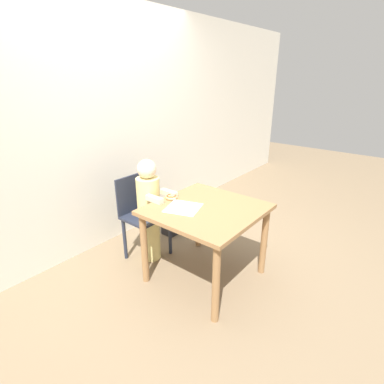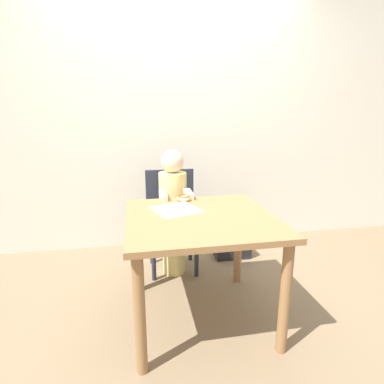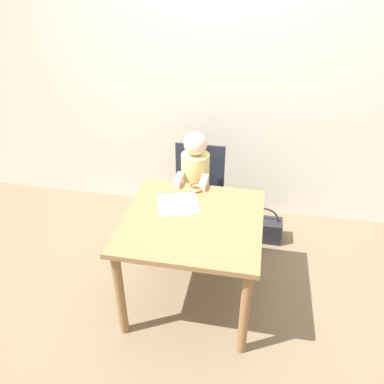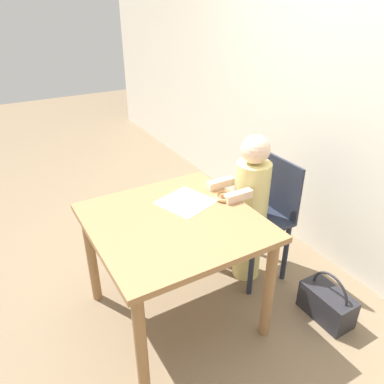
{
  "view_description": "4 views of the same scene",
  "coord_description": "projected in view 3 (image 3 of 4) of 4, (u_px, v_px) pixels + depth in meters",
  "views": [
    {
      "loc": [
        -1.91,
        -1.38,
        1.79
      ],
      "look_at": [
        -0.03,
        0.13,
        0.83
      ],
      "focal_mm": 28.0,
      "sensor_mm": 36.0,
      "label": 1
    },
    {
      "loc": [
        -0.37,
        -1.71,
        1.31
      ],
      "look_at": [
        -0.03,
        0.13,
        0.83
      ],
      "focal_mm": 28.0,
      "sensor_mm": 36.0,
      "label": 2
    },
    {
      "loc": [
        0.38,
        -1.95,
        2.13
      ],
      "look_at": [
        -0.03,
        0.13,
        0.83
      ],
      "focal_mm": 35.0,
      "sensor_mm": 36.0,
      "label": 3
    },
    {
      "loc": [
        1.55,
        -0.78,
        1.81
      ],
      "look_at": [
        -0.03,
        0.13,
        0.83
      ],
      "focal_mm": 35.0,
      "sensor_mm": 36.0,
      "label": 4
    }
  ],
  "objects": [
    {
      "name": "handbag",
      "position": [
        263.0,
        229.0,
        3.34
      ],
      "size": [
        0.33,
        0.17,
        0.33
      ],
      "color": "#232328",
      "rests_on": "ground_plane"
    },
    {
      "name": "ground_plane",
      "position": [
        192.0,
        296.0,
        2.8
      ],
      "size": [
        12.0,
        12.0,
        0.0
      ],
      "primitive_type": "plane",
      "color": "#7A664C"
    },
    {
      "name": "chair",
      "position": [
        197.0,
        192.0,
        3.18
      ],
      "size": [
        0.42,
        0.36,
        0.86
      ],
      "color": "#232838",
      "rests_on": "ground_plane"
    },
    {
      "name": "child_figure",
      "position": [
        195.0,
        191.0,
        3.05
      ],
      "size": [
        0.24,
        0.39,
        1.05
      ],
      "color": "#E0D17F",
      "rests_on": "ground_plane"
    },
    {
      "name": "wall_back",
      "position": [
        221.0,
        83.0,
        3.23
      ],
      "size": [
        8.0,
        0.05,
        2.5
      ],
      "color": "silver",
      "rests_on": "ground_plane"
    },
    {
      "name": "donut",
      "position": [
        196.0,
        187.0,
        2.74
      ],
      "size": [
        0.11,
        0.11,
        0.04
      ],
      "color": "#DBB270",
      "rests_on": "dining_table"
    },
    {
      "name": "dining_table",
      "position": [
        192.0,
        232.0,
        2.49
      ],
      "size": [
        0.91,
        0.89,
        0.71
      ],
      "color": "olive",
      "rests_on": "ground_plane"
    },
    {
      "name": "napkin",
      "position": [
        178.0,
        204.0,
        2.58
      ],
      "size": [
        0.35,
        0.35,
        0.0
      ],
      "color": "white",
      "rests_on": "dining_table"
    }
  ]
}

